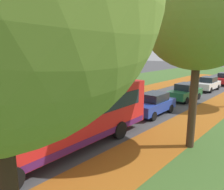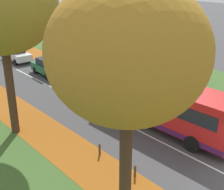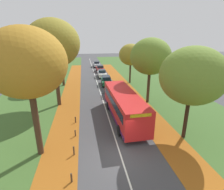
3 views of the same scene
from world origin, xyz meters
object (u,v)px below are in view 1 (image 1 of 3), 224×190
car_blue_lead (153,104)px  car_green_following (185,92)px  bus (63,117)px  tree_left_mid (127,33)px  bollard_fourth (13,121)px  car_white_third_in_line (208,84)px  tree_right_near (200,19)px  tree_left_near (59,12)px  car_red_fourth_in_line (224,79)px

car_blue_lead → car_green_following: bearing=91.4°
bus → tree_left_mid: bearing=117.5°
tree_left_mid → bus: size_ratio=0.85×
bollard_fourth → bus: bearing=1.4°
car_blue_lead → car_white_third_in_line: 12.68m
tree_left_mid → car_blue_lead: (7.92, -6.95, -5.86)m
bus → car_green_following: 14.13m
tree_right_near → car_green_following: bearing=114.9°
tree_left_mid → tree_right_near: (12.24, -10.56, -0.51)m
tree_left_near → car_red_fourth_in_line: size_ratio=2.50×
bus → car_blue_lead: size_ratio=2.47×
bollard_fourth → car_white_third_in_line: bearing=76.5°
tree_right_near → car_blue_lead: 7.77m
car_red_fourth_in_line → bus: bearing=-90.1°
tree_left_mid → car_red_fourth_in_line: (7.89, 11.77, -5.86)m
tree_left_mid → car_red_fourth_in_line: 15.33m
tree_left_near → car_green_following: (7.43, 8.70, -6.99)m
tree_left_near → car_blue_lead: tree_left_near is taller
tree_left_near → bollard_fourth: tree_left_near is taller
car_green_following → bus: bearing=-89.8°
car_blue_lead → car_red_fourth_in_line: size_ratio=0.99×
car_red_fourth_in_line → tree_left_near: bearing=-109.4°
car_blue_lead → car_green_following: (-0.14, 6.01, 0.00)m
tree_left_mid → tree_left_near: bearing=-87.9°
bollard_fourth → car_green_following: (5.13, 14.22, 0.47)m
tree_right_near → car_blue_lead: tree_right_near is taller
car_green_following → car_white_third_in_line: 6.67m
car_blue_lead → car_green_following: 6.01m
bus → car_green_following: bus is taller
bus → tree_right_near: bearing=45.4°
bus → car_blue_lead: 8.14m
tree_left_mid → car_green_following: 9.79m
car_red_fourth_in_line → car_white_third_in_line: bearing=-91.9°
tree_right_near → car_blue_lead: bearing=140.0°
tree_right_near → bollard_fourth: bearing=-154.4°
tree_right_near → bus: tree_right_near is taller
car_green_following → car_red_fourth_in_line: size_ratio=1.00×
car_blue_lead → bus: bearing=-90.7°
bus → car_white_third_in_line: (-0.14, 20.77, -0.89)m
tree_left_near → tree_right_near: bearing=-4.5°
tree_right_near → car_red_fourth_in_line: tree_right_near is taller
tree_left_mid → tree_right_near: tree_left_mid is taller
tree_right_near → bus: (-4.41, -4.47, -4.46)m
tree_left_near → car_red_fourth_in_line: 23.74m
tree_left_near → tree_left_mid: (-0.35, 9.64, -1.13)m
tree_left_near → tree_right_near: size_ratio=1.26×
car_green_following → tree_right_near: bearing=-65.1°
tree_left_near → car_white_third_in_line: tree_left_near is taller
car_blue_lead → car_red_fourth_in_line: (-0.04, 18.71, 0.00)m
car_white_third_in_line → car_red_fourth_in_line: (0.20, 6.03, 0.00)m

